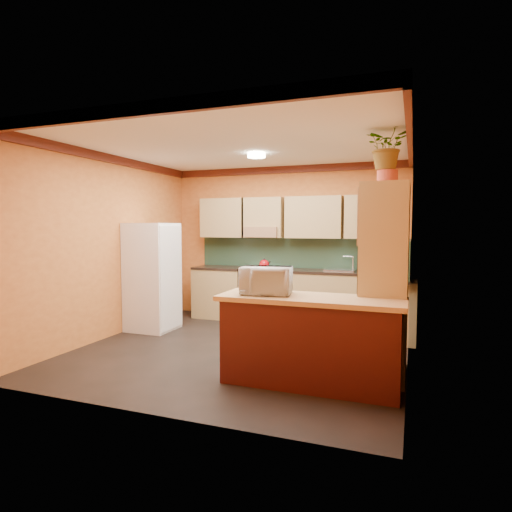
% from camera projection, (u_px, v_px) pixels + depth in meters
% --- Properties ---
extents(room_shell, '(4.24, 4.24, 2.72)m').
position_uv_depth(room_shell, '(250.00, 194.00, 5.83)').
color(room_shell, black).
rests_on(room_shell, ground).
extents(base_cabinets_back, '(3.65, 0.60, 0.88)m').
position_uv_depth(base_cabinets_back, '(294.00, 297.00, 7.29)').
color(base_cabinets_back, tan).
rests_on(base_cabinets_back, ground).
extents(countertop_back, '(3.65, 0.62, 0.04)m').
position_uv_depth(countertop_back, '(294.00, 270.00, 7.26)').
color(countertop_back, black).
rests_on(countertop_back, base_cabinets_back).
extents(stove, '(0.58, 0.58, 0.91)m').
position_uv_depth(stove, '(260.00, 294.00, 7.50)').
color(stove, black).
rests_on(stove, ground).
extents(kettle, '(0.22, 0.22, 0.18)m').
position_uv_depth(kettle, '(264.00, 264.00, 7.38)').
color(kettle, '#A90B12').
rests_on(kettle, stove).
extents(sink, '(0.48, 0.40, 0.03)m').
position_uv_depth(sink, '(340.00, 270.00, 6.99)').
color(sink, silver).
rests_on(sink, countertop_back).
extents(base_cabinets_right, '(0.60, 0.80, 0.88)m').
position_uv_depth(base_cabinets_right, '(387.00, 310.00, 6.16)').
color(base_cabinets_right, tan).
rests_on(base_cabinets_right, ground).
extents(countertop_right, '(0.62, 0.80, 0.04)m').
position_uv_depth(countertop_right, '(388.00, 279.00, 6.12)').
color(countertop_right, black).
rests_on(countertop_right, base_cabinets_right).
extents(fridge, '(0.68, 0.66, 1.70)m').
position_uv_depth(fridge, '(152.00, 277.00, 6.79)').
color(fridge, white).
rests_on(fridge, ground).
extents(pantry, '(0.48, 0.90, 2.10)m').
position_uv_depth(pantry, '(385.00, 281.00, 4.69)').
color(pantry, tan).
rests_on(pantry, ground).
extents(fern_pot, '(0.22, 0.22, 0.16)m').
position_uv_depth(fern_pot, '(387.00, 178.00, 4.65)').
color(fern_pot, '#AC3E29').
rests_on(fern_pot, pantry).
extents(fern, '(0.46, 0.40, 0.50)m').
position_uv_depth(fern, '(388.00, 147.00, 4.63)').
color(fern, tan).
rests_on(fern, fern_pot).
extents(breakfast_bar, '(1.80, 0.55, 0.88)m').
position_uv_depth(breakfast_bar, '(310.00, 344.00, 4.42)').
color(breakfast_bar, '#43100F').
rests_on(breakfast_bar, ground).
extents(bar_top, '(1.90, 0.65, 0.05)m').
position_uv_depth(bar_top, '(310.00, 299.00, 4.38)').
color(bar_top, tan).
rests_on(bar_top, breakfast_bar).
extents(microwave, '(0.58, 0.44, 0.29)m').
position_uv_depth(microwave, '(266.00, 280.00, 4.54)').
color(microwave, white).
rests_on(microwave, bar_top).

